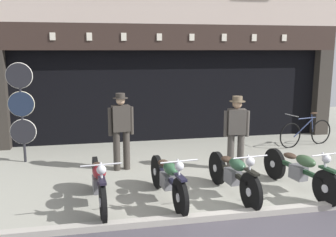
{
  "coord_description": "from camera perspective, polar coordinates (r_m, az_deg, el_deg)",
  "views": [
    {
      "loc": [
        -2.21,
        -5.11,
        2.64
      ],
      "look_at": [
        -0.67,
        2.66,
        1.14
      ],
      "focal_mm": 39.64,
      "sensor_mm": 36.0,
      "label": 1
    }
  ],
  "objects": [
    {
      "name": "shop_facade",
      "position": [
        12.33,
        -0.9,
        6.61
      ],
      "size": [
        10.1,
        4.42,
        6.62
      ],
      "color": "black",
      "rests_on": "ground"
    },
    {
      "name": "motorcycle_left",
      "position": [
        6.44,
        -10.59,
        -9.53
      ],
      "size": [
        0.62,
        2.0,
        0.93
      ],
      "rotation": [
        0.0,
        0.0,
        3.22
      ],
      "color": "black",
      "rests_on": "ground"
    },
    {
      "name": "motorcycle_center_left",
      "position": [
        6.53,
        0.0,
        -9.15
      ],
      "size": [
        0.62,
        1.95,
        0.91
      ],
      "rotation": [
        0.0,
        0.0,
        3.26
      ],
      "color": "black",
      "rests_on": "ground"
    },
    {
      "name": "motorcycle_center",
      "position": [
        6.83,
        9.99,
        -8.39
      ],
      "size": [
        0.62,
        1.95,
        0.92
      ],
      "rotation": [
        0.0,
        0.0,
        3.25
      ],
      "color": "black",
      "rests_on": "ground"
    },
    {
      "name": "motorcycle_center_right",
      "position": [
        7.37,
        19.55,
        -7.46
      ],
      "size": [
        0.62,
        2.07,
        0.91
      ],
      "rotation": [
        0.0,
        0.0,
        3.3
      ],
      "color": "black",
      "rests_on": "ground"
    },
    {
      "name": "salesman_left",
      "position": [
        8.12,
        -7.23,
        -1.45
      ],
      "size": [
        0.56,
        0.33,
        1.7
      ],
      "rotation": [
        0.0,
        0.0,
        3.28
      ],
      "color": "#38332D",
      "rests_on": "ground"
    },
    {
      "name": "shopkeeper_center",
      "position": [
        8.22,
        10.47,
        -1.64
      ],
      "size": [
        0.55,
        0.35,
        1.64
      ],
      "rotation": [
        0.0,
        0.0,
        2.96
      ],
      "color": "#47423D",
      "rests_on": "ground"
    },
    {
      "name": "tyre_sign_pole",
      "position": [
        9.18,
        -21.63,
        1.92
      ],
      "size": [
        0.6,
        0.06,
        2.34
      ],
      "color": "#232328",
      "rests_on": "ground"
    },
    {
      "name": "advert_board_near",
      "position": [
        11.42,
        11.4,
        5.81
      ],
      "size": [
        0.65,
        0.03,
        1.0
      ],
      "color": "silver"
    },
    {
      "name": "leaning_bicycle",
      "position": [
        10.88,
        20.49,
        -2.01
      ],
      "size": [
        1.77,
        0.58,
        0.94
      ],
      "rotation": [
        0.0,
        0.0,
        1.79
      ],
      "color": "black",
      "rests_on": "ground"
    }
  ]
}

